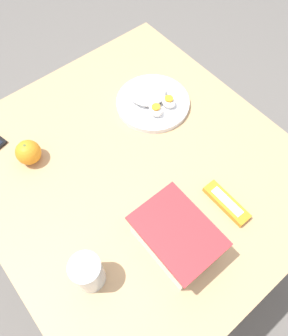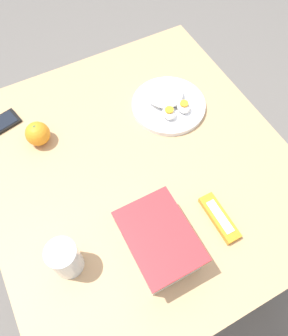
# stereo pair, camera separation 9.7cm
# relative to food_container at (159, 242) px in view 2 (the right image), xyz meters

# --- Properties ---
(ground_plane) EXTENTS (10.00, 10.00, 0.00)m
(ground_plane) POSITION_rel_food_container_xyz_m (0.26, -0.07, -0.80)
(ground_plane) COLOR #66605B
(table) EXTENTS (1.01, 0.92, 0.75)m
(table) POSITION_rel_food_container_xyz_m (0.26, -0.07, -0.16)
(table) COLOR tan
(table) RESTS_ON ground_plane
(food_container) EXTENTS (0.22, 0.16, 0.10)m
(food_container) POSITION_rel_food_container_xyz_m (0.00, 0.00, 0.00)
(food_container) COLOR white
(food_container) RESTS_ON table
(orange_fruit) EXTENTS (0.08, 0.08, 0.08)m
(orange_fruit) POSITION_rel_food_container_xyz_m (0.48, 0.16, -0.01)
(orange_fruit) COLOR orange
(orange_fruit) RESTS_ON table
(rice_plate) EXTENTS (0.25, 0.25, 0.06)m
(rice_plate) POSITION_rel_food_container_xyz_m (0.42, -0.27, -0.02)
(rice_plate) COLOR white
(rice_plate) RESTS_ON table
(candy_bar) EXTENTS (0.15, 0.04, 0.02)m
(candy_bar) POSITION_rel_food_container_xyz_m (-0.01, -0.19, -0.04)
(candy_bar) COLOR orange
(candy_bar) RESTS_ON table
(drinking_glass) EXTENTS (0.08, 0.08, 0.12)m
(drinking_glass) POSITION_rel_food_container_xyz_m (0.07, 0.23, 0.01)
(drinking_glass) COLOR silver
(drinking_glass) RESTS_ON table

